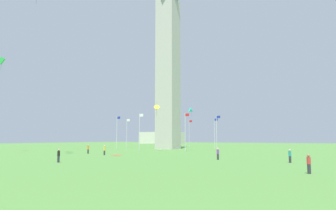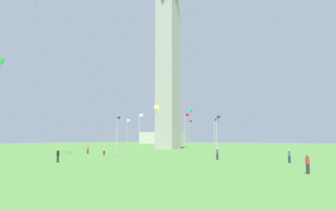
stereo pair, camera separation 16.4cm
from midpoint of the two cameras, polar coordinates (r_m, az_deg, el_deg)
name	(u,v)px [view 1 (the left image)]	position (r m, az deg, el deg)	size (l,w,h in m)	color
ground_plane	(168,149)	(83.91, -0.06, -8.45)	(260.00, 260.00, 0.00)	#548C3D
obelisk_monument	(168,63)	(86.62, -0.05, 8.08)	(5.43, 5.43, 49.34)	#B7B2A8
flagpole_n	(217,131)	(78.00, 9.30, -4.95)	(1.12, 0.14, 8.94)	silver
flagpole_ne	(215,132)	(88.97, 8.91, -5.13)	(1.12, 0.14, 8.94)	silver
flagpole_e	(189,132)	(96.69, 4.07, -5.29)	(1.12, 0.14, 8.94)	silver
flagpole_se	(156,133)	(97.71, -2.40, -5.31)	(1.12, 0.14, 8.94)	silver
flagpole_s	(127,132)	(91.60, -7.96, -5.18)	(1.12, 0.14, 8.94)	silver
flagpole_sw	(117,131)	(81.00, -9.85, -4.99)	(1.12, 0.14, 8.94)	silver
flagpole_w	(140,130)	(71.60, -5.56, -4.88)	(1.12, 0.14, 8.94)	silver
flagpole_nw	(185,130)	(70.21, 3.29, -4.87)	(1.12, 0.14, 8.94)	silver
person_yellow_shirt	(104,150)	(54.52, -12.22, -8.50)	(0.32, 0.32, 1.73)	#2D2D38
person_purple_shirt	(218,154)	(42.36, 9.46, -9.26)	(0.32, 0.32, 1.64)	#2D2D38
person_red_shirt	(309,164)	(28.07, 25.31, -10.23)	(0.32, 0.32, 1.63)	#2D2D38
person_orange_shirt	(88,149)	(60.74, -15.20, -8.18)	(0.32, 0.32, 1.76)	#2D2D38
person_black_shirt	(59,156)	(39.60, -20.42, -9.13)	(0.32, 0.32, 1.66)	#2D2D38
person_teal_shirt	(290,156)	(39.60, 22.29, -9.06)	(0.32, 0.32, 1.66)	#2D2D38
kite_cyan_delta	(191,111)	(71.76, 4.45, -1.10)	(1.82, 1.83, 2.33)	#33C6D1
kite_green_box	(1,61)	(75.15, -29.45, 7.44)	(1.54, 1.58, 3.06)	green
kite_yellow_delta	(157,109)	(70.32, -2.28, -0.70)	(2.04, 2.14, 2.68)	yellow
distant_building	(162,138)	(174.05, -1.19, -6.32)	(21.58, 16.38, 6.57)	beige
picnic_blanket_near_first_person	(117,155)	(52.90, -9.90, -9.54)	(1.80, 1.40, 0.01)	red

